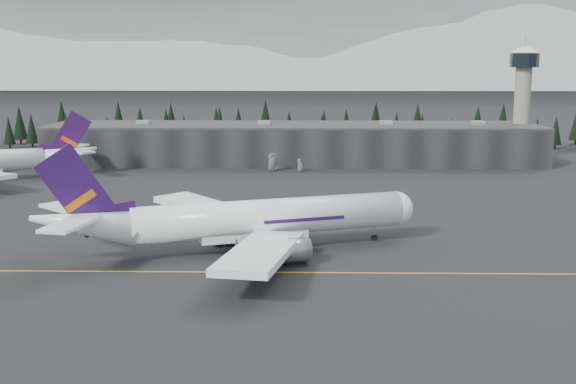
{
  "coord_description": "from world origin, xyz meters",
  "views": [
    {
      "loc": [
        2.67,
        -112.25,
        33.13
      ],
      "look_at": [
        0.0,
        20.0,
        9.0
      ],
      "focal_mm": 45.0,
      "sensor_mm": 36.0,
      "label": 1
    }
  ],
  "objects_px": {
    "terminal": "(294,143)",
    "control_tower": "(523,91)",
    "jet_main": "(238,220)",
    "gse_vehicle_a": "(272,168)",
    "gse_vehicle_b": "(300,169)"
  },
  "relations": [
    {
      "from": "terminal",
      "to": "gse_vehicle_a",
      "type": "bearing_deg",
      "value": -108.05
    },
    {
      "from": "jet_main",
      "to": "gse_vehicle_a",
      "type": "distance_m",
      "value": 94.68
    },
    {
      "from": "control_tower",
      "to": "gse_vehicle_a",
      "type": "xyz_separation_m",
      "value": [
        -81.46,
        -22.81,
        -22.65
      ]
    },
    {
      "from": "jet_main",
      "to": "control_tower",
      "type": "bearing_deg",
      "value": 35.71
    },
    {
      "from": "jet_main",
      "to": "gse_vehicle_b",
      "type": "relative_size",
      "value": 16.65
    },
    {
      "from": "terminal",
      "to": "control_tower",
      "type": "bearing_deg",
      "value": 2.29
    },
    {
      "from": "terminal",
      "to": "gse_vehicle_a",
      "type": "relative_size",
      "value": 29.56
    },
    {
      "from": "jet_main",
      "to": "terminal",
      "type": "bearing_deg",
      "value": 66.87
    },
    {
      "from": "control_tower",
      "to": "gse_vehicle_a",
      "type": "distance_m",
      "value": 87.57
    },
    {
      "from": "terminal",
      "to": "control_tower",
      "type": "relative_size",
      "value": 4.24
    },
    {
      "from": "gse_vehicle_a",
      "to": "gse_vehicle_b",
      "type": "distance_m",
      "value": 8.48
    },
    {
      "from": "control_tower",
      "to": "jet_main",
      "type": "bearing_deg",
      "value": -125.49
    },
    {
      "from": "gse_vehicle_a",
      "to": "jet_main",
      "type": "bearing_deg",
      "value": -113.98
    },
    {
      "from": "control_tower",
      "to": "jet_main",
      "type": "relative_size",
      "value": 0.57
    },
    {
      "from": "gse_vehicle_b",
      "to": "gse_vehicle_a",
      "type": "bearing_deg",
      "value": -107.36
    }
  ]
}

